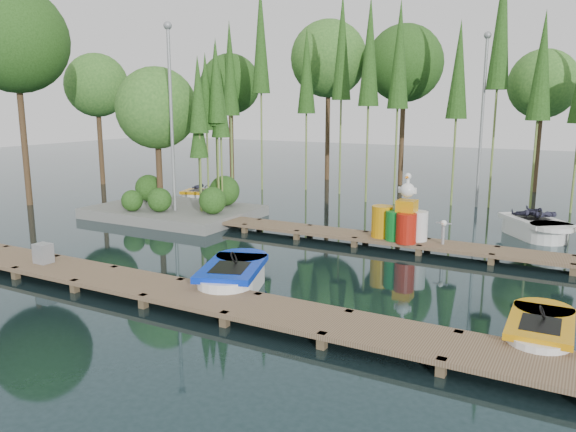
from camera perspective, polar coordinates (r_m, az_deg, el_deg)
The scene contains 15 objects.
ground_plane at distance 16.68m, azimuth -2.34°, elevation -3.84°, with size 90.00×90.00×0.00m, color #1C3136.
near_dock at distance 13.14m, azimuth -12.62°, elevation -7.27°, with size 18.00×1.50×0.50m.
far_dock at distance 18.32m, azimuth 4.39°, elevation -1.74°, with size 15.00×1.20×0.50m.
island at distance 22.51m, azimuth -11.94°, elevation 8.09°, with size 6.20×4.20×6.75m.
tree_screen at distance 26.54m, azimuth 5.92°, elevation 15.07°, with size 34.42×18.53×10.31m.
lamp_island at distance 21.36m, azimuth -11.81°, elevation 10.83°, with size 0.30×0.30×7.25m.
lamp_rear at distance 25.14m, azimuth 19.19°, elevation 10.49°, with size 0.30×0.30×7.25m.
boat_blue at distance 13.58m, azimuth -5.59°, elevation -6.22°, with size 2.18×3.15×0.97m.
boat_yellow_near at distance 11.45m, azimuth 24.24°, elevation -10.85°, with size 1.15×2.44×0.82m.
boat_yellow_far at distance 25.57m, azimuth -8.38°, elevation 1.99°, with size 2.70×1.70×1.25m.
boat_white_far at distance 20.37m, azimuth 23.81°, elevation -1.11°, with size 2.87×3.18×1.41m.
utility_cabinet at distance 15.91m, azimuth -23.61°, elevation -3.49°, with size 0.42×0.35×0.51m, color gray.
yellow_barrel at distance 17.58m, azimuth 9.54°, elevation -0.55°, with size 0.65×0.65×0.98m, color orange.
drum_cluster at distance 17.17m, azimuth 11.95°, elevation -0.54°, with size 1.19×1.09×2.06m.
seagull_post at distance 17.07m, azimuth 15.51°, elevation -1.18°, with size 0.45×0.24×0.72m.
Camera 1 is at (8.35, -13.77, 4.37)m, focal length 35.00 mm.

